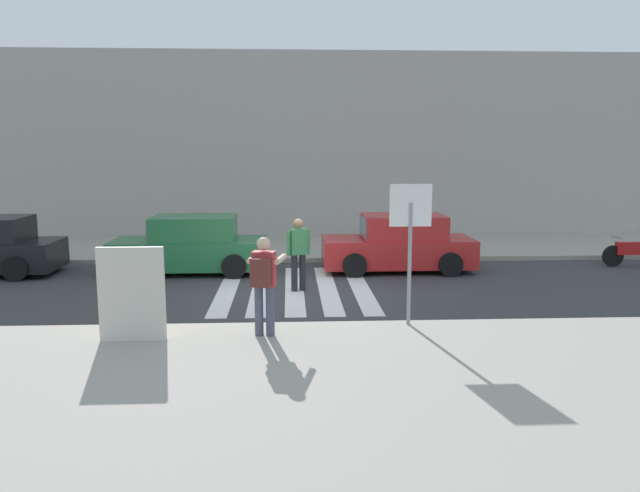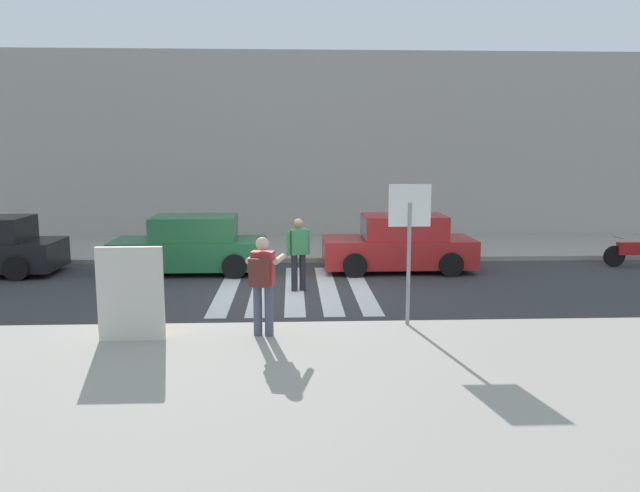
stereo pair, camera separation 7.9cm
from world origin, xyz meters
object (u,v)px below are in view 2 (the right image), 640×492
at_px(stop_sign, 409,223).
at_px(pedestrian_crossing, 298,250).
at_px(advertising_board, 131,294).
at_px(parked_car_red, 400,245).
at_px(motorcycle, 634,252).
at_px(parked_car_green, 191,246).
at_px(photographer_with_backpack, 262,278).

height_order(stop_sign, pedestrian_crossing, stop_sign).
bearing_deg(pedestrian_crossing, advertising_board, -124.70).
bearing_deg(parked_car_red, advertising_board, -131.22).
xyz_separation_m(pedestrian_crossing, motorcycle, (9.62, 2.64, -0.56)).
bearing_deg(advertising_board, parked_car_green, 90.12).
distance_m(pedestrian_crossing, motorcycle, 9.99).
height_order(pedestrian_crossing, parked_car_green, pedestrian_crossing).
height_order(photographer_with_backpack, parked_car_green, photographer_with_backpack).
relative_size(parked_car_green, parked_car_red, 1.00).
xyz_separation_m(stop_sign, photographer_with_backpack, (-2.63, -0.60, -0.85)).
xyz_separation_m(parked_car_red, motorcycle, (6.81, 0.30, -0.31)).
xyz_separation_m(parked_car_green, advertising_board, (0.01, -6.47, 0.21)).
height_order(photographer_with_backpack, parked_car_red, photographer_with_backpack).
distance_m(stop_sign, parked_car_red, 5.95).
bearing_deg(motorcycle, advertising_board, -151.52).
distance_m(photographer_with_backpack, advertising_board, 2.22).
bearing_deg(pedestrian_crossing, parked_car_green, 140.93).
bearing_deg(parked_car_green, pedestrian_crossing, -39.07).
bearing_deg(pedestrian_crossing, photographer_with_backpack, -99.33).
bearing_deg(advertising_board, motorcycle, 28.48).
distance_m(stop_sign, motorcycle, 9.88).
distance_m(stop_sign, advertising_board, 5.00).
relative_size(motorcycle, advertising_board, 1.10).
relative_size(parked_car_green, motorcycle, 2.33).
distance_m(stop_sign, pedestrian_crossing, 4.07).
xyz_separation_m(parked_car_green, parked_car_red, (5.68, 0.00, 0.00)).
bearing_deg(photographer_with_backpack, pedestrian_crossing, 80.67).
relative_size(stop_sign, parked_car_red, 0.63).
height_order(stop_sign, parked_car_red, stop_sign).
xyz_separation_m(stop_sign, pedestrian_crossing, (-1.97, 3.41, -1.05)).
xyz_separation_m(photographer_with_backpack, pedestrian_crossing, (0.66, 4.01, -0.19)).
bearing_deg(stop_sign, parked_car_green, 130.14).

